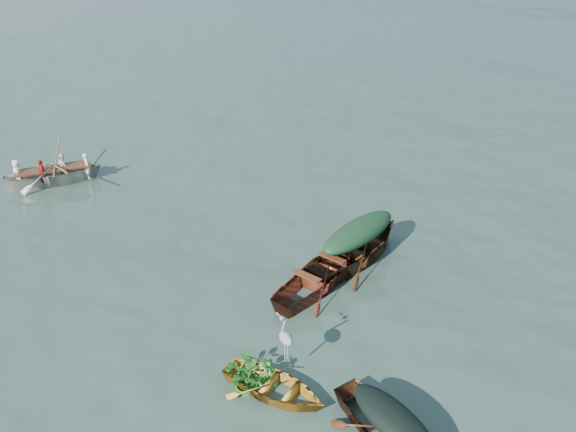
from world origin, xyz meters
name	(u,v)px	position (x,y,z in m)	size (l,w,h in m)	color
ground	(330,280)	(0.00, 0.00, 0.00)	(140.00, 140.00, 0.00)	#364C40
yellow_dinghy	(274,394)	(-3.10, -2.59, 0.00)	(1.15, 2.66, 0.68)	gold
green_tarp_boat	(357,261)	(1.13, 0.37, 0.00)	(1.58, 5.08, 1.23)	#4C2C11
open_wooden_boat	(319,287)	(-0.40, -0.12, 0.00)	(1.34, 4.30, 1.00)	maroon
rowed_boat	(56,183)	(-4.72, 9.67, 0.00)	(1.33, 4.44, 1.06)	beige
dark_tarp_cover	(394,417)	(-1.94, -4.62, 0.62)	(0.70, 1.88, 0.40)	black
green_tarp_cover	(359,232)	(1.13, 0.37, 0.88)	(0.87, 2.79, 0.52)	#1A4023
thwart_benches	(320,270)	(-0.40, -0.12, 0.52)	(0.80, 2.15, 0.04)	#502812
heron	(286,344)	(-2.64, -2.28, 0.80)	(0.28, 0.40, 0.92)	#969A9F
dinghy_weeds	(250,357)	(-3.34, -2.09, 0.64)	(0.70, 0.90, 0.60)	#1C6B1D
rowers	(51,159)	(-4.72, 9.67, 0.91)	(1.20, 3.10, 0.76)	white
oars	(53,168)	(-4.72, 9.67, 0.56)	(2.60, 0.60, 0.06)	brown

